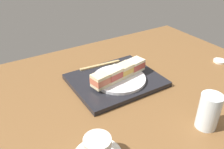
{
  "coord_description": "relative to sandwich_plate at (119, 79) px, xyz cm",
  "views": [
    {
      "loc": [
        49.3,
        68.52,
        56.65
      ],
      "look_at": [
        4.04,
        -5.07,
        5.0
      ],
      "focal_mm": 37.95,
      "sensor_mm": 36.0,
      "label": 1
    }
  ],
  "objects": [
    {
      "name": "chopsticks_pair",
      "position": [
        0.68,
        -15.38,
        -0.29
      ],
      "size": [
        20.32,
        3.15,
        0.7
      ],
      "color": "tan",
      "rests_on": "serving_tray"
    },
    {
      "name": "sandwich_inner_near",
      "position": [
        -3.25,
        -0.51,
        3.28
      ],
      "size": [
        7.92,
        6.72,
        5.28
      ],
      "color": "beige",
      "rests_on": "sandwich_plate"
    },
    {
      "name": "sandwich_farmost",
      "position": [
        9.74,
        1.52,
        3.33
      ],
      "size": [
        7.92,
        6.79,
        5.38
      ],
      "color": "beige",
      "rests_on": "sandwich_plate"
    },
    {
      "name": "ground_plane",
      "position": [
        -1.33,
        3.77,
        -4.22
      ],
      "size": [
        140.0,
        100.0,
        3.0
      ],
      "primitive_type": "cube",
      "color": "brown"
    },
    {
      "name": "serving_tray",
      "position": [
        0.49,
        -1.88,
        -1.68
      ],
      "size": [
        37.62,
        30.99,
        2.08
      ],
      "primitive_type": "cube",
      "color": "black",
      "rests_on": "ground_plane"
    },
    {
      "name": "small_sauce_dish",
      "position": [
        -55.18,
        9.71,
        -2.19
      ],
      "size": [
        6.03,
        6.03,
        1.06
      ],
      "primitive_type": "cylinder",
      "color": "silver",
      "rests_on": "ground_plane"
    },
    {
      "name": "sandwich_inner_far",
      "position": [
        3.25,
        0.51,
        3.43
      ],
      "size": [
        8.14,
        6.82,
        5.58
      ],
      "color": "beige",
      "rests_on": "sandwich_plate"
    },
    {
      "name": "drinking_glass",
      "position": [
        -10.81,
        37.49,
        3.66
      ],
      "size": [
        7.11,
        7.11,
        12.76
      ],
      "primitive_type": "cylinder",
      "color": "silver",
      "rests_on": "ground_plane"
    },
    {
      "name": "sandwich_nearmost",
      "position": [
        -9.74,
        -1.52,
        3.23
      ],
      "size": [
        8.16,
        6.79,
        5.18
      ],
      "color": "#EFE5C1",
      "rests_on": "sandwich_plate"
    },
    {
      "name": "coffee_cup",
      "position": [
        26.59,
        29.84,
        0.44
      ],
      "size": [
        14.84,
        14.84,
        7.33
      ],
      "color": "silver",
      "rests_on": "ground_plane"
    },
    {
      "name": "sandwich_plate",
      "position": [
        0.0,
        0.0,
        0.0
      ],
      "size": [
        23.15,
        23.15,
        1.28
      ],
      "primitive_type": "cylinder",
      "color": "silver",
      "rests_on": "serving_tray"
    }
  ]
}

